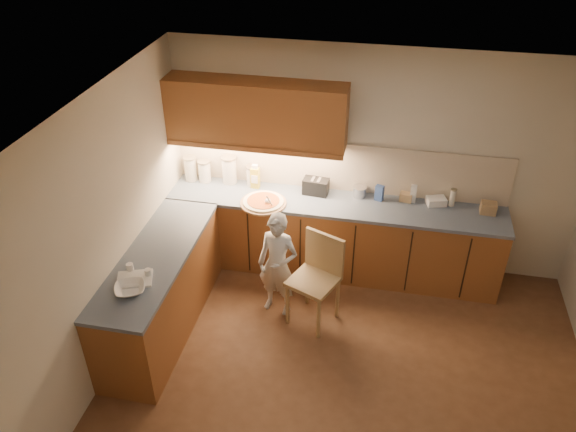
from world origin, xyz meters
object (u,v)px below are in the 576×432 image
(pizza_on_board, at_px, (263,202))
(child, at_px, (278,265))
(wooden_chair, at_px, (318,273))
(oil_jug, at_px, (255,177))
(toaster, at_px, (316,186))

(pizza_on_board, bearing_deg, child, -64.70)
(wooden_chair, bearing_deg, oil_jug, 155.21)
(pizza_on_board, xyz_separation_m, oil_jug, (-0.18, 0.34, 0.11))
(child, distance_m, toaster, 1.08)
(oil_jug, distance_m, toaster, 0.71)
(pizza_on_board, height_order, wooden_chair, pizza_on_board)
(toaster, bearing_deg, pizza_on_board, -142.06)
(child, distance_m, wooden_chair, 0.42)
(child, xyz_separation_m, wooden_chair, (0.42, -0.02, -0.02))
(pizza_on_board, distance_m, toaster, 0.63)
(child, relative_size, oil_jug, 4.07)
(child, height_order, wooden_chair, child)
(pizza_on_board, bearing_deg, wooden_chair, -42.25)
(child, relative_size, toaster, 4.02)
(child, xyz_separation_m, oil_jug, (-0.47, 0.97, 0.46))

